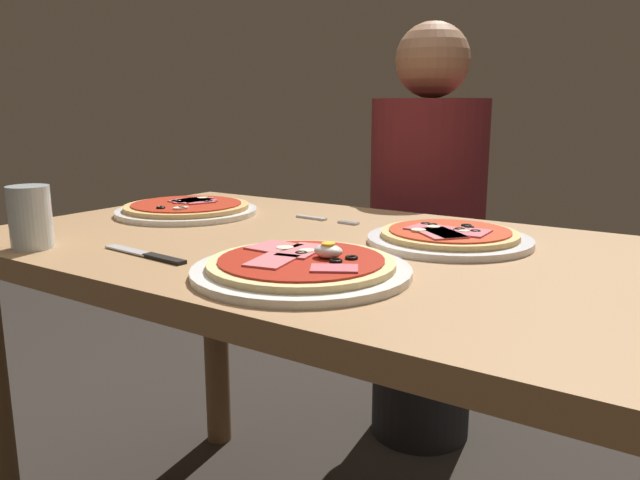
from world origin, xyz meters
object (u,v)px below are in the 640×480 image
Objects in this scene: diner_person at (426,250)px; fork at (322,219)px; dining_table at (327,303)px; pizza_across_right at (449,237)px; pizza_across_left at (187,209)px; knife at (149,255)px; pizza_foreground at (302,267)px; water_glass_near at (31,221)px.

fork is at bearing 88.22° from diner_person.
diner_person reaches higher than fork.
dining_table is 0.25m from fork.
pizza_across_right is 0.67m from diner_person.
dining_table is 0.70m from diner_person.
pizza_across_left is 1.61× the size of knife.
pizza_across_right is at bearing 45.05° from knife.
pizza_across_left is 0.41m from knife.
pizza_foreground is 1.10× the size of pizza_across_right.
pizza_foreground is at bearing -66.57° from dining_table.
pizza_across_right is (0.61, 0.04, -0.00)m from pizza_across_left.
fork is at bearing 168.31° from pizza_across_right.
water_glass_near reaches higher than pizza_across_left.
pizza_across_left is 0.27× the size of diner_person.
diner_person is (-0.20, 0.89, -0.17)m from pizza_foreground.
pizza_across_left reaches higher than knife.
pizza_foreground is at bearing 10.06° from knife.
pizza_foreground is at bearing -106.72° from pizza_across_right.
water_glass_near reaches higher than fork.
fork is (0.27, 0.50, -0.04)m from water_glass_near.
water_glass_near is at bearing -85.65° from pizza_across_left.
water_glass_near is at bearing 74.34° from diner_person.
diner_person is (0.31, 0.61, -0.17)m from pizza_across_left.
fork is 0.53m from diner_person.
diner_person is at bearing 63.03° from pizza_across_left.
dining_table is at bearing 99.67° from diner_person.
pizza_across_left reaches higher than fork.
pizza_across_left is at bearing 63.03° from diner_person.
dining_table is at bearing -53.96° from fork.
pizza_across_right is at bearing 3.68° from pizza_across_left.
water_glass_near is at bearing -118.16° from fork.
knife reaches higher than fork.
pizza_across_left is at bearing -160.57° from fork.
diner_person is (0.28, 1.01, -0.21)m from water_glass_near.
dining_table is 12.04× the size of water_glass_near.
knife is (-0.36, -0.36, -0.01)m from pizza_across_right.
pizza_across_right is at bearing 117.55° from diner_person.
knife is (-0.27, -0.05, -0.01)m from pizza_foreground.
dining_table is at bearing 38.09° from water_glass_near.
pizza_across_right is at bearing 36.63° from water_glass_near.
pizza_across_right is 0.52m from knife.
knife is at bearing -126.62° from dining_table.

